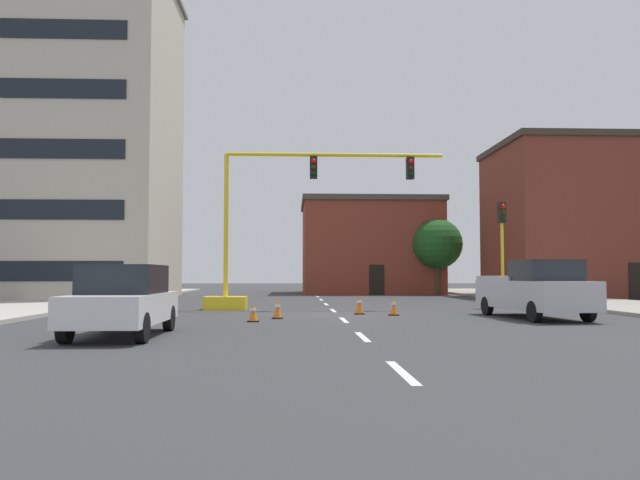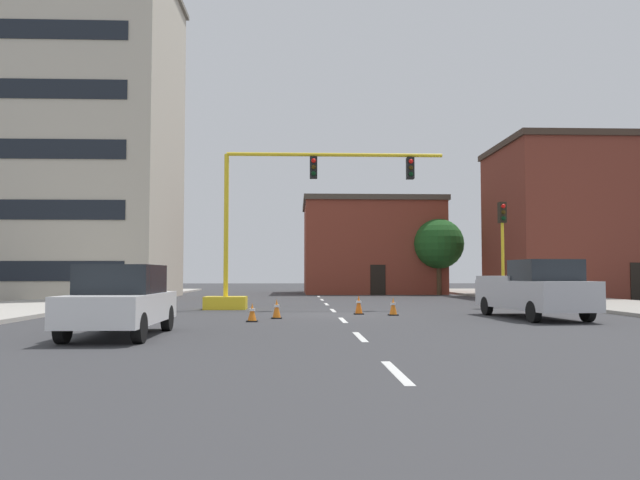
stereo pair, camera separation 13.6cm
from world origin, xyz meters
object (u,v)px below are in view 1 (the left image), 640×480
object	(u,v)px
traffic_cone_roadside_a	(278,309)
traffic_cone_roadside_b	(253,313)
sedan_white_near_left	(123,300)
traffic_light_pole_right	(502,230)
traffic_cone_roadside_c	(359,305)
traffic_signal_gantry	(258,255)
tree_right_far	(437,244)
pickup_truck_silver	(534,290)
traffic_cone_roadside_d	(394,307)

from	to	relation	value
traffic_cone_roadside_a	traffic_cone_roadside_b	size ratio (longest dim) A/B	1.12
sedan_white_near_left	traffic_cone_roadside_a	world-z (taller)	sedan_white_near_left
traffic_light_pole_right	traffic_cone_roadside_a	world-z (taller)	traffic_light_pole_right
sedan_white_near_left	traffic_cone_roadside_c	xyz separation A→B (m)	(6.63, 8.19, -0.53)
traffic_signal_gantry	traffic_light_pole_right	distance (m)	11.14
traffic_signal_gantry	traffic_cone_roadside_c	xyz separation A→B (m)	(3.99, -3.61, -1.96)
tree_right_far	sedan_white_near_left	size ratio (longest dim) A/B	1.24
sedan_white_near_left	traffic_cone_roadside_b	size ratio (longest dim) A/B	7.59
traffic_signal_gantry	pickup_truck_silver	world-z (taller)	traffic_signal_gantry
traffic_signal_gantry	traffic_cone_roadside_c	distance (m)	5.73
traffic_light_pole_right	traffic_cone_roadside_c	distance (m)	8.95
traffic_signal_gantry	traffic_cone_roadside_d	xyz separation A→B (m)	(5.20, -4.27, -2.00)
traffic_light_pole_right	traffic_cone_roadside_c	bearing A→B (deg)	-147.24
traffic_light_pole_right	tree_right_far	size ratio (longest dim) A/B	0.86
traffic_light_pole_right	tree_right_far	world-z (taller)	tree_right_far
traffic_cone_roadside_d	tree_right_far	bearing A→B (deg)	73.03
traffic_cone_roadside_c	traffic_cone_roadside_b	bearing A→B (deg)	-136.47
tree_right_far	traffic_cone_roadside_a	bearing A→B (deg)	-114.77
traffic_signal_gantry	tree_right_far	bearing A→B (deg)	56.62
traffic_light_pole_right	sedan_white_near_left	world-z (taller)	traffic_light_pole_right
sedan_white_near_left	traffic_cone_roadside_a	size ratio (longest dim) A/B	6.76
traffic_cone_roadside_b	traffic_light_pole_right	bearing A→B (deg)	36.88
traffic_cone_roadside_a	traffic_cone_roadside_c	size ratio (longest dim) A/B	0.91
traffic_signal_gantry	traffic_cone_roadside_a	size ratio (longest dim) A/B	15.57
pickup_truck_silver	traffic_cone_roadside_a	size ratio (longest dim) A/B	8.35
traffic_cone_roadside_c	traffic_cone_roadside_d	distance (m)	1.37
traffic_cone_roadside_a	tree_right_far	bearing A→B (deg)	65.23
sedan_white_near_left	traffic_cone_roadside_a	bearing A→B (deg)	59.14
traffic_signal_gantry	traffic_cone_roadside_d	distance (m)	7.02
traffic_cone_roadside_a	traffic_cone_roadside_c	xyz separation A→B (m)	(3.02, 2.16, 0.03)
traffic_signal_gantry	pickup_truck_silver	distance (m)	11.56
traffic_light_pole_right	traffic_cone_roadside_c	xyz separation A→B (m)	(-7.04, -4.53, -3.17)
traffic_light_pole_right	traffic_cone_roadside_c	size ratio (longest dim) A/B	6.53
sedan_white_near_left	traffic_cone_roadside_c	size ratio (longest dim) A/B	6.13
traffic_cone_roadside_b	tree_right_far	bearing A→B (deg)	65.08
traffic_signal_gantry	sedan_white_near_left	world-z (taller)	traffic_signal_gantry
traffic_cone_roadside_b	traffic_cone_roadside_d	bearing A→B (deg)	30.38
traffic_light_pole_right	traffic_cone_roadside_a	xyz separation A→B (m)	(-10.07, -6.69, -3.20)
sedan_white_near_left	traffic_cone_roadside_b	distance (m)	5.46
pickup_truck_silver	traffic_cone_roadside_d	distance (m)	4.94
traffic_light_pole_right	traffic_cone_roadside_a	size ratio (longest dim) A/B	7.20
tree_right_far	traffic_cone_roadside_a	size ratio (longest dim) A/B	8.36
pickup_truck_silver	sedan_white_near_left	world-z (taller)	pickup_truck_silver
tree_right_far	traffic_cone_roadside_b	size ratio (longest dim) A/B	9.38
pickup_truck_silver	sedan_white_near_left	xyz separation A→B (m)	(-12.40, -5.75, -0.09)
traffic_cone_roadside_a	traffic_cone_roadside_d	world-z (taller)	traffic_cone_roadside_a
traffic_cone_roadside_b	sedan_white_near_left	bearing A→B (deg)	-121.85
traffic_signal_gantry	pickup_truck_silver	xyz separation A→B (m)	(9.76, -6.05, -1.35)
tree_right_far	traffic_cone_roadside_a	distance (m)	26.79
tree_right_far	sedan_white_near_left	world-z (taller)	tree_right_far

